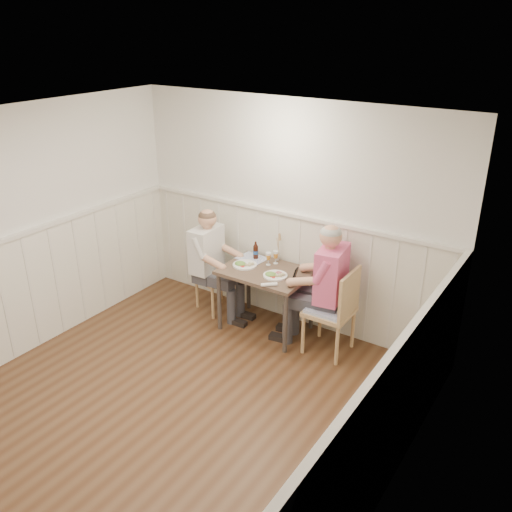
% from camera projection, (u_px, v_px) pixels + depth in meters
% --- Properties ---
extents(ground_plane, '(4.50, 4.50, 0.00)m').
position_uv_depth(ground_plane, '(163.00, 418.00, 4.93)').
color(ground_plane, '#4B2D19').
extents(room_shell, '(4.04, 4.54, 2.60)m').
position_uv_depth(room_shell, '(149.00, 267.00, 4.32)').
color(room_shell, white).
rests_on(room_shell, ground).
extents(wainscot, '(4.00, 4.49, 1.34)m').
position_uv_depth(wainscot, '(207.00, 320.00, 5.18)').
color(wainscot, beige).
rests_on(wainscot, ground).
extents(dining_table, '(0.98, 0.70, 0.75)m').
position_uv_depth(dining_table, '(266.00, 278.00, 6.11)').
color(dining_table, '#4D4031').
rests_on(dining_table, ground).
extents(chair_right, '(0.47, 0.47, 0.99)m').
position_uv_depth(chair_right, '(335.00, 308.00, 5.71)').
color(chair_right, '#AE7C56').
rests_on(chair_right, ground).
extents(chair_left, '(0.53, 0.53, 0.89)m').
position_uv_depth(chair_left, '(214.00, 272.00, 6.65)').
color(chair_left, '#AE7C56').
rests_on(chair_left, ground).
extents(man_in_pink, '(0.72, 0.50, 1.45)m').
position_uv_depth(man_in_pink, '(326.00, 297.00, 5.79)').
color(man_in_pink, '#3F3F47').
rests_on(man_in_pink, ground).
extents(diner_cream, '(0.64, 0.44, 1.36)m').
position_uv_depth(diner_cream, '(210.00, 270.00, 6.50)').
color(diner_cream, '#3F3F47').
rests_on(diner_cream, ground).
extents(plate_man, '(0.27, 0.27, 0.07)m').
position_uv_depth(plate_man, '(274.00, 274.00, 5.92)').
color(plate_man, white).
rests_on(plate_man, dining_table).
extents(plate_diner, '(0.28, 0.28, 0.07)m').
position_uv_depth(plate_diner, '(243.00, 264.00, 6.18)').
color(plate_diner, white).
rests_on(plate_diner, dining_table).
extents(beer_glass_a, '(0.06, 0.06, 0.16)m').
position_uv_depth(beer_glass_a, '(276.00, 255.00, 6.20)').
color(beer_glass_a, silver).
rests_on(beer_glass_a, dining_table).
extents(beer_glass_b, '(0.06, 0.06, 0.15)m').
position_uv_depth(beer_glass_b, '(268.00, 257.00, 6.16)').
color(beer_glass_b, silver).
rests_on(beer_glass_b, dining_table).
extents(beer_bottle, '(0.06, 0.06, 0.21)m').
position_uv_depth(beer_bottle, '(256.00, 251.00, 6.33)').
color(beer_bottle, black).
rests_on(beer_bottle, dining_table).
extents(rolled_napkin, '(0.15, 0.14, 0.04)m').
position_uv_depth(rolled_napkin, '(269.00, 285.00, 5.70)').
color(rolled_napkin, white).
rests_on(rolled_napkin, dining_table).
extents(grass_vase, '(0.04, 0.04, 0.36)m').
position_uv_depth(grass_vase, '(277.00, 247.00, 6.26)').
color(grass_vase, silver).
rests_on(grass_vase, dining_table).
extents(gingham_mat, '(0.35, 0.29, 0.01)m').
position_uv_depth(gingham_mat, '(252.00, 258.00, 6.37)').
color(gingham_mat, '#5F73AE').
rests_on(gingham_mat, dining_table).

